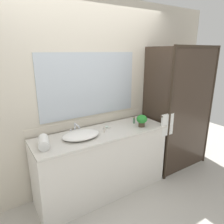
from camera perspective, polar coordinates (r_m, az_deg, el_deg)
The scene contains 12 objects.
ground_plane at distance 3.14m, azimuth -2.46°, elevation -20.99°, with size 8.00×8.00×0.00m, color #B7B2A8.
wall_back_with_mirror at distance 2.86m, azimuth -6.30°, elevation 4.14°, with size 4.40×0.06×2.60m.
vanity_cabinet at distance 2.90m, azimuth -2.67°, elevation -13.81°, with size 1.80×0.58×0.90m.
shower_enclosure at distance 3.32m, azimuth 18.38°, elevation 0.13°, with size 1.20×0.59×2.00m.
sink_basin at distance 2.54m, azimuth -8.60°, elevation -6.28°, with size 0.47×0.33×0.07m, color white.
faucet at distance 2.69m, azimuth -10.15°, elevation -4.83°, with size 0.17×0.15×0.13m.
potted_plant at distance 2.87m, azimuth 8.31°, elevation -2.18°, with size 0.15×0.15×0.17m.
soap_dish at distance 2.81m, azimuth -1.58°, elevation -4.28°, with size 0.10×0.07×0.04m.
amenity_bottle_conditioner at distance 3.08m, azimuth 8.60°, elevation -2.05°, with size 0.03×0.03×0.08m.
amenity_bottle_shampoo at distance 3.01m, azimuth 6.17°, elevation -2.32°, with size 0.03×0.03×0.09m.
amenity_bottle_body_wash at distance 2.66m, azimuth -2.13°, elevation -4.89°, with size 0.02×0.02×0.09m.
rolled_towel_near_edge at distance 2.39m, azimuth -18.53°, elevation -8.00°, with size 0.11×0.11×0.25m, color white.
Camera 1 is at (-1.24, -2.16, 1.92)m, focal length 32.80 mm.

